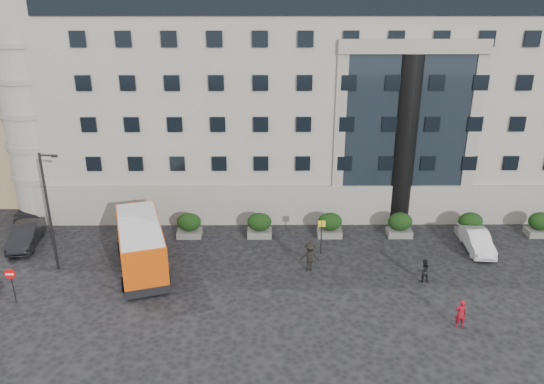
{
  "coord_description": "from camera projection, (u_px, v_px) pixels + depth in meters",
  "views": [
    {
      "loc": [
        1.9,
        -27.7,
        17.54
      ],
      "look_at": [
        2.1,
        4.07,
        5.0
      ],
      "focal_mm": 35.0,
      "sensor_mm": 36.0,
      "label": 1
    }
  ],
  "objects": [
    {
      "name": "parked_car_c",
      "position": [
        35.0,
        206.0,
        42.74
      ],
      "size": [
        2.69,
        5.51,
        1.54
      ],
      "primitive_type": "imported",
      "rotation": [
        0.0,
        0.0,
        0.1
      ],
      "color": "black",
      "rests_on": "ground"
    },
    {
      "name": "entrance_column",
      "position": [
        404.0,
        142.0,
        39.46
      ],
      "size": [
        1.8,
        1.8,
        13.0
      ],
      "primitive_type": "cylinder",
      "color": "black",
      "rests_on": "ground"
    },
    {
      "name": "bus_stop_sign",
      "position": [
        322.0,
        231.0,
        36.25
      ],
      "size": [
        0.5,
        0.08,
        2.52
      ],
      "color": "#262628",
      "rests_on": "ground"
    },
    {
      "name": "hedge_e",
      "position": [
        470.0,
        224.0,
        39.21
      ],
      "size": [
        1.8,
        1.26,
        1.84
      ],
      "color": "#575754",
      "rests_on": "ground"
    },
    {
      "name": "parked_car_b",
      "position": [
        26.0,
        235.0,
        37.84
      ],
      "size": [
        2.29,
        4.91,
        1.56
      ],
      "primitive_type": "imported",
      "rotation": [
        0.0,
        0.0,
        0.14
      ],
      "color": "black",
      "rests_on": "ground"
    },
    {
      "name": "white_taxi",
      "position": [
        477.0,
        241.0,
        37.17
      ],
      "size": [
        1.73,
        4.37,
        1.42
      ],
      "primitive_type": "imported",
      "rotation": [
        0.0,
        0.0,
        -0.05
      ],
      "color": "silver",
      "rests_on": "ground"
    },
    {
      "name": "hedge_b",
      "position": [
        260.0,
        225.0,
        39.12
      ],
      "size": [
        1.8,
        1.26,
        1.84
      ],
      "color": "#575754",
      "rests_on": "ground"
    },
    {
      "name": "red_truck",
      "position": [
        56.0,
        173.0,
        48.47
      ],
      "size": [
        3.03,
        5.18,
        2.62
      ],
      "rotation": [
        0.0,
        0.0,
        0.19
      ],
      "color": "maroon",
      "rests_on": "ground"
    },
    {
      "name": "civic_building",
      "position": [
        313.0,
        82.0,
        49.39
      ],
      "size": [
        44.0,
        24.0,
        18.0
      ],
      "primitive_type": "cube",
      "color": "gray",
      "rests_on": "ground"
    },
    {
      "name": "pedestrian_c",
      "position": [
        310.0,
        257.0,
        34.48
      ],
      "size": [
        1.32,
        0.84,
        1.94
      ],
      "primitive_type": "imported",
      "rotation": [
        0.0,
        0.0,
        3.04
      ],
      "color": "black",
      "rests_on": "ground"
    },
    {
      "name": "pedestrian_a",
      "position": [
        461.0,
        314.0,
        28.77
      ],
      "size": [
        0.63,
        0.43,
        1.66
      ],
      "primitive_type": "imported",
      "rotation": [
        0.0,
        0.0,
        3.09
      ],
      "color": "maroon",
      "rests_on": "ground"
    },
    {
      "name": "hedge_c",
      "position": [
        330.0,
        225.0,
        39.15
      ],
      "size": [
        1.8,
        1.26,
        1.84
      ],
      "color": "#575754",
      "rests_on": "ground"
    },
    {
      "name": "minibus",
      "position": [
        141.0,
        244.0,
        34.36
      ],
      "size": [
        4.83,
        8.18,
        3.23
      ],
      "rotation": [
        0.0,
        0.0,
        0.3
      ],
      "color": "#CF4709",
      "rests_on": "ground"
    },
    {
      "name": "no_entry_sign",
      "position": [
        11.0,
        279.0,
        30.55
      ],
      "size": [
        0.64,
        0.16,
        2.32
      ],
      "color": "#262628",
      "rests_on": "ground"
    },
    {
      "name": "parked_car_d",
      "position": [
        44.0,
        198.0,
        44.53
      ],
      "size": [
        3.28,
        5.63,
        1.47
      ],
      "primitive_type": "imported",
      "rotation": [
        0.0,
        0.0,
        0.16
      ],
      "color": "black",
      "rests_on": "ground"
    },
    {
      "name": "hedge_a",
      "position": [
        189.0,
        225.0,
        39.09
      ],
      "size": [
        1.8,
        1.26,
        1.84
      ],
      "color": "#575754",
      "rests_on": "ground"
    },
    {
      "name": "apartment_far",
      "position": [
        27.0,
        42.0,
        63.35
      ],
      "size": [
        13.0,
        13.0,
        22.0
      ],
      "primitive_type": "cube",
      "color": "#81644B",
      "rests_on": "ground"
    },
    {
      "name": "ground",
      "position": [
        238.0,
        293.0,
        32.2
      ],
      "size": [
        120.0,
        120.0,
        0.0
      ],
      "primitive_type": "plane",
      "color": "black",
      "rests_on": "ground"
    },
    {
      "name": "hedge_d",
      "position": [
        400.0,
        224.0,
        39.18
      ],
      "size": [
        1.8,
        1.26,
        1.84
      ],
      "color": "#575754",
      "rests_on": "ground"
    },
    {
      "name": "street_lamp",
      "position": [
        49.0,
        208.0,
        33.32
      ],
      "size": [
        1.16,
        0.18,
        8.0
      ],
      "color": "#262628",
      "rests_on": "ground"
    },
    {
      "name": "pedestrian_b",
      "position": [
        424.0,
        271.0,
        33.21
      ],
      "size": [
        0.81,
        0.66,
        1.53
      ],
      "primitive_type": "imported",
      "rotation": [
        0.0,
        0.0,
        3.26
      ],
      "color": "black",
      "rests_on": "ground"
    },
    {
      "name": "hedge_f",
      "position": [
        540.0,
        224.0,
        39.24
      ],
      "size": [
        1.8,
        1.26,
        1.84
      ],
      "color": "#575754",
      "rests_on": "ground"
    }
  ]
}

